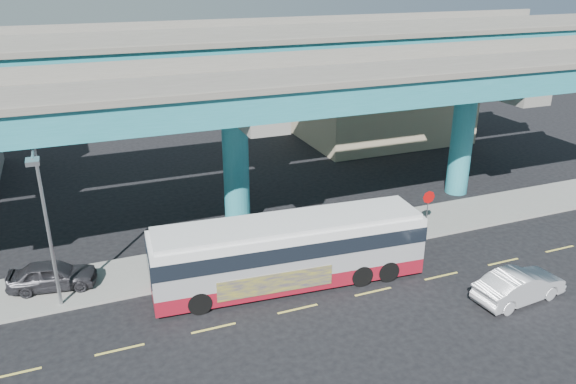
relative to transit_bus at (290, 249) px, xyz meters
name	(u,v)px	position (x,y,z in m)	size (l,w,h in m)	color
ground	(295,306)	(-0.51, -1.97, -1.90)	(120.00, 120.00, 0.00)	black
sidewalk	(257,253)	(-0.51, 3.53, -1.82)	(70.00, 4.00, 0.15)	gray
lane_markings	(298,309)	(-0.51, -2.27, -1.89)	(58.00, 0.12, 0.01)	#D8C64C
viaduct	(232,77)	(-0.51, 7.13, 7.24)	(52.00, 12.40, 11.70)	#21797F
building_beige	(381,100)	(17.49, 21.01, 1.61)	(14.00, 10.23, 7.00)	tan
transit_bus	(290,249)	(0.00, 0.00, 0.00)	(13.64, 3.89, 3.46)	maroon
sedan	(519,286)	(9.50, -5.44, -1.13)	(4.77, 2.03, 1.53)	silver
parked_car	(52,275)	(-10.94, 3.68, -1.04)	(4.33, 2.31, 1.40)	#2B2A2F
street_lamp	(43,207)	(-10.66, 1.46, 3.40)	(0.50, 2.58, 7.94)	gray
stop_sign	(428,202)	(9.60, 2.20, 0.12)	(0.78, 0.09, 2.59)	gray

